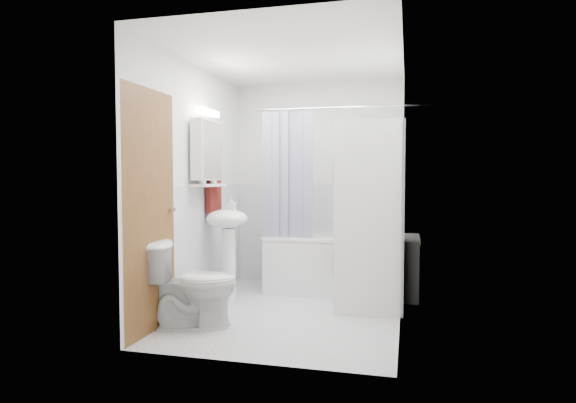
% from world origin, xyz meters
% --- Properties ---
extents(floor, '(2.60, 2.60, 0.00)m').
position_xyz_m(floor, '(0.00, 0.00, 0.00)').
color(floor, '#B4B3B8').
rests_on(floor, ground).
extents(room_walls, '(2.60, 2.60, 2.60)m').
position_xyz_m(room_walls, '(0.00, 0.00, 1.49)').
color(room_walls, silver).
rests_on(room_walls, ground).
extents(wainscot, '(1.98, 2.58, 2.58)m').
position_xyz_m(wainscot, '(0.00, 0.29, 0.60)').
color(wainscot, white).
rests_on(wainscot, ground).
extents(door, '(0.05, 2.00, 2.00)m').
position_xyz_m(door, '(-0.95, -0.55, 1.00)').
color(door, brown).
rests_on(door, ground).
extents(bathtub, '(1.66, 0.79, 0.63)m').
position_xyz_m(bathtub, '(0.36, 0.92, 0.35)').
color(bathtub, white).
rests_on(bathtub, ground).
extents(tub_spout, '(0.04, 0.12, 0.04)m').
position_xyz_m(tub_spout, '(0.56, 1.25, 0.95)').
color(tub_spout, silver).
rests_on(tub_spout, room_walls).
extents(curtain_rod, '(1.84, 0.02, 0.02)m').
position_xyz_m(curtain_rod, '(0.36, 0.59, 2.00)').
color(curtain_rod, silver).
rests_on(curtain_rod, room_walls).
extents(shower_curtain, '(0.55, 0.02, 1.45)m').
position_xyz_m(shower_curtain, '(-0.19, 0.59, 1.25)').
color(shower_curtain, '#141548').
rests_on(shower_curtain, curtain_rod).
extents(sink, '(0.44, 0.37, 1.04)m').
position_xyz_m(sink, '(-0.75, 0.26, 0.70)').
color(sink, white).
rests_on(sink, ground).
extents(medicine_cabinet, '(0.13, 0.50, 0.71)m').
position_xyz_m(medicine_cabinet, '(-0.90, 0.10, 1.57)').
color(medicine_cabinet, white).
rests_on(medicine_cabinet, room_walls).
extents(shelf, '(0.18, 0.54, 0.02)m').
position_xyz_m(shelf, '(-0.89, 0.10, 1.20)').
color(shelf, silver).
rests_on(shelf, room_walls).
extents(shower_caddy, '(0.22, 0.06, 0.02)m').
position_xyz_m(shower_caddy, '(0.61, 1.24, 1.15)').
color(shower_caddy, silver).
rests_on(shower_caddy, room_walls).
extents(towel, '(0.07, 0.31, 0.74)m').
position_xyz_m(towel, '(-0.94, 0.35, 1.29)').
color(towel, maroon).
rests_on(towel, room_walls).
extents(washer_dryer, '(0.70, 0.70, 1.81)m').
position_xyz_m(washer_dryer, '(0.68, 0.33, 0.90)').
color(washer_dryer, white).
rests_on(washer_dryer, ground).
extents(toilet, '(0.84, 0.65, 0.73)m').
position_xyz_m(toilet, '(-0.72, -0.64, 0.37)').
color(toilet, white).
rests_on(toilet, ground).
extents(soap_pump, '(0.08, 0.17, 0.08)m').
position_xyz_m(soap_pump, '(-0.71, 0.25, 0.95)').
color(soap_pump, gray).
rests_on(soap_pump, sink).
extents(shelf_bottle, '(0.07, 0.18, 0.07)m').
position_xyz_m(shelf_bottle, '(-0.89, -0.05, 1.25)').
color(shelf_bottle, gray).
rests_on(shelf_bottle, shelf).
extents(shelf_cup, '(0.10, 0.09, 0.10)m').
position_xyz_m(shelf_cup, '(-0.89, 0.22, 1.26)').
color(shelf_cup, gray).
rests_on(shelf_cup, shelf).
extents(shampoo_a, '(0.13, 0.17, 0.13)m').
position_xyz_m(shampoo_a, '(0.35, 1.24, 1.23)').
color(shampoo_a, gray).
rests_on(shampoo_a, shower_caddy).
extents(shampoo_b, '(0.08, 0.21, 0.08)m').
position_xyz_m(shampoo_b, '(0.47, 1.24, 1.20)').
color(shampoo_b, navy).
rests_on(shampoo_b, shower_caddy).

